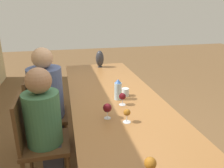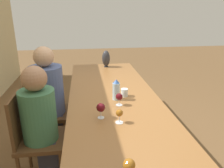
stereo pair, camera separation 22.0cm
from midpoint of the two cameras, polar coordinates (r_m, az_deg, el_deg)
ground_plane at (r=2.85m, az=2.63°, el=-16.68°), size 14.00×14.00×0.00m
dining_table at (r=2.52m, az=2.86°, el=-4.30°), size 2.94×1.00×0.73m
water_bottle at (r=2.36m, az=3.77°, el=-1.56°), size 0.08×0.08×0.23m
water_tumbler at (r=2.47m, az=5.82°, el=-2.28°), size 0.08×0.08×0.09m
vase at (r=3.66m, az=0.16°, el=6.66°), size 0.13×0.13×0.28m
wine_glass_0 at (r=1.36m, az=9.43°, el=-20.35°), size 0.07×0.07×0.13m
wine_glass_1 at (r=1.97m, az=0.26°, el=-6.30°), size 0.08×0.08×0.14m
wine_glass_2 at (r=1.90m, az=5.29°, el=-7.75°), size 0.07×0.07×0.13m
wine_glass_3 at (r=2.23m, az=4.72°, el=-3.48°), size 0.07×0.07×0.13m
chair_near at (r=2.25m, az=-17.13°, el=-12.90°), size 0.44×0.44×0.93m
chair_far at (r=2.74m, az=-15.36°, el=-6.61°), size 0.44×0.44×0.93m
person_near at (r=2.17m, az=-15.28°, el=-9.56°), size 0.33×0.33×1.20m
person_far at (r=2.66m, az=-13.85°, el=-3.26°), size 0.38×0.38×1.28m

